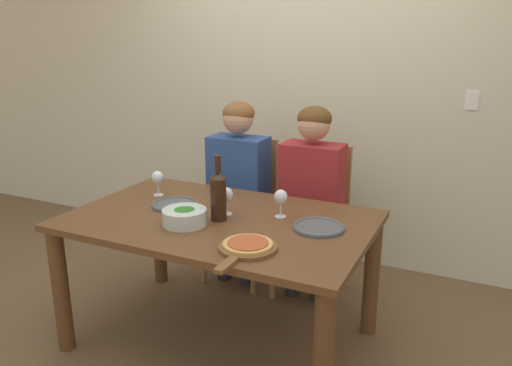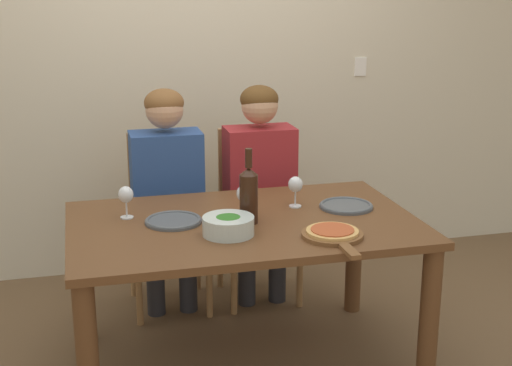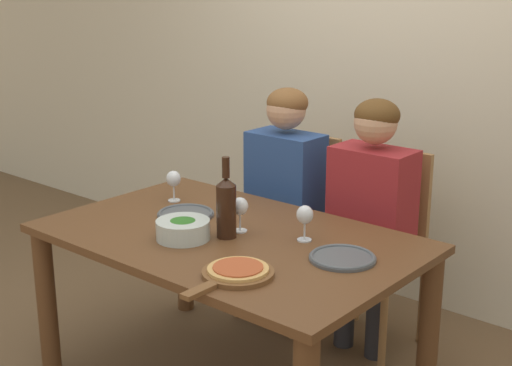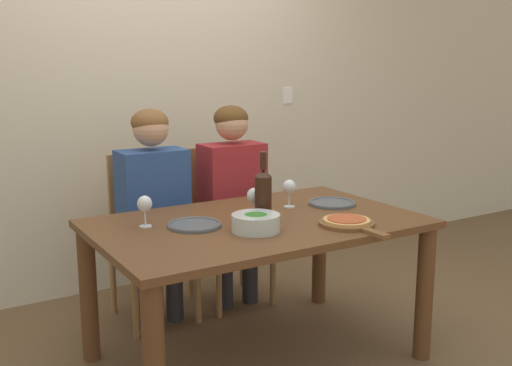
% 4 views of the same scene
% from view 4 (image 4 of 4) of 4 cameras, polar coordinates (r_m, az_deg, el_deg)
% --- Properties ---
extents(ground_plane, '(40.00, 40.00, 0.00)m').
position_cam_4_polar(ground_plane, '(3.21, 0.09, -16.31)').
color(ground_plane, brown).
extents(back_wall, '(10.00, 0.06, 2.70)m').
position_cam_4_polar(back_wall, '(4.08, -10.17, 9.20)').
color(back_wall, beige).
rests_on(back_wall, ground).
extents(dining_table, '(1.57, 0.99, 0.73)m').
position_cam_4_polar(dining_table, '(2.98, 0.10, -5.79)').
color(dining_table, brown).
rests_on(dining_table, ground).
extents(chair_left, '(0.42, 0.42, 0.97)m').
position_cam_4_polar(chair_left, '(3.60, -10.25, -4.44)').
color(chair_left, '#9E7042').
rests_on(chair_left, ground).
extents(chair_right, '(0.42, 0.42, 0.97)m').
position_cam_4_polar(chair_right, '(3.80, -2.97, -3.40)').
color(chair_right, '#9E7042').
rests_on(chair_right, ground).
extents(person_woman, '(0.47, 0.51, 1.24)m').
position_cam_4_polar(person_woman, '(3.44, -9.69, -1.21)').
color(person_woman, '#28282D').
rests_on(person_woman, ground).
extents(person_man, '(0.47, 0.51, 1.24)m').
position_cam_4_polar(person_man, '(3.65, -2.15, -0.31)').
color(person_man, '#28282D').
rests_on(person_man, ground).
extents(wine_bottle, '(0.08, 0.08, 0.34)m').
position_cam_4_polar(wine_bottle, '(2.89, 0.69, -1.06)').
color(wine_bottle, black).
rests_on(wine_bottle, dining_table).
extents(broccoli_bowl, '(0.22, 0.22, 0.09)m').
position_cam_4_polar(broccoli_bowl, '(2.74, -0.02, -3.77)').
color(broccoli_bowl, silver).
rests_on(broccoli_bowl, dining_table).
extents(dinner_plate_left, '(0.26, 0.26, 0.02)m').
position_cam_4_polar(dinner_plate_left, '(2.84, -5.88, -3.98)').
color(dinner_plate_left, '#4C5156').
rests_on(dinner_plate_left, dining_table).
extents(dinner_plate_right, '(0.26, 0.26, 0.02)m').
position_cam_4_polar(dinner_plate_right, '(3.29, 7.25, -1.90)').
color(dinner_plate_right, '#4C5156').
rests_on(dinner_plate_right, dining_table).
extents(pizza_on_board, '(0.26, 0.40, 0.04)m').
position_cam_4_polar(pizza_on_board, '(2.88, 8.75, -3.74)').
color(pizza_on_board, brown).
rests_on(pizza_on_board, dining_table).
extents(wine_glass_left, '(0.07, 0.07, 0.15)m').
position_cam_4_polar(wine_glass_left, '(2.85, -10.55, -2.10)').
color(wine_glass_left, silver).
rests_on(wine_glass_left, dining_table).
extents(wine_glass_right, '(0.07, 0.07, 0.15)m').
position_cam_4_polar(wine_glass_right, '(3.19, 3.19, -0.49)').
color(wine_glass_right, silver).
rests_on(wine_glass_right, dining_table).
extents(wine_glass_centre, '(0.07, 0.07, 0.15)m').
position_cam_4_polar(wine_glass_centre, '(2.97, -0.21, -1.35)').
color(wine_glass_centre, silver).
rests_on(wine_glass_centre, dining_table).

